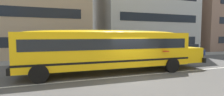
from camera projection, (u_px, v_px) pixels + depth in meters
The scene contains 5 objects.
ground_plane at pixel (130, 76), 10.57m from camera, with size 400.00×400.00×0.00m, color #54514F.
sidewalk_far at pixel (98, 59), 18.49m from camera, with size 120.00×3.00×0.01m, color gray.
lane_centreline at pixel (130, 76), 10.57m from camera, with size 110.00×0.16×0.01m, color silver.
school_bus at pixel (112, 47), 11.47m from camera, with size 13.51×3.40×3.01m.
parked_car_dark_blue_mid_block at pixel (187, 51), 19.27m from camera, with size 3.92×1.92×1.64m.
Camera 1 is at (-4.58, -9.42, 2.62)m, focal length 26.07 mm.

